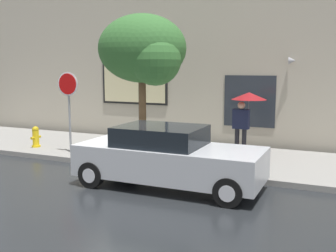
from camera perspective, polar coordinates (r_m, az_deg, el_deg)
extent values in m
plane|color=black|center=(10.72, -6.88, -7.46)|extent=(60.00, 60.00, 0.00)
cube|color=gray|center=(13.29, -0.24, -3.96)|extent=(20.00, 4.00, 0.15)
cube|color=#B2A893|center=(15.30, 3.66, 10.57)|extent=(20.00, 0.40, 7.00)
cube|color=black|center=(16.09, -4.77, 6.51)|extent=(2.85, 0.06, 1.93)
cube|color=beige|center=(16.07, -4.82, 6.51)|extent=(2.69, 0.03, 1.77)
cube|color=#262B33|center=(14.51, 11.37, 3.42)|extent=(1.80, 0.04, 1.80)
cone|color=#99999E|center=(14.09, 17.04, 8.78)|extent=(0.22, 0.24, 0.24)
cube|color=#B7BABF|center=(9.86, 0.18, -4.97)|extent=(4.51, 1.77, 0.76)
cube|color=black|center=(9.83, -1.02, -1.36)|extent=(2.03, 1.56, 0.47)
cylinder|color=black|center=(10.17, 10.95, -6.57)|extent=(0.64, 0.22, 0.64)
cylinder|color=silver|center=(10.17, 10.95, -6.57)|extent=(0.35, 0.24, 0.35)
cylinder|color=black|center=(8.65, 8.46, -9.19)|extent=(0.64, 0.22, 0.64)
cylinder|color=silver|center=(8.65, 8.46, -9.19)|extent=(0.35, 0.24, 0.35)
cylinder|color=black|center=(11.39, -6.04, -4.83)|extent=(0.64, 0.22, 0.64)
cylinder|color=silver|center=(11.39, -6.04, -4.83)|extent=(0.35, 0.24, 0.35)
cylinder|color=black|center=(10.06, -10.72, -6.73)|extent=(0.64, 0.22, 0.64)
cylinder|color=silver|center=(10.06, -10.72, -6.73)|extent=(0.35, 0.24, 0.35)
cylinder|color=yellow|center=(14.73, -18.07, -1.65)|extent=(0.22, 0.22, 0.61)
sphere|color=gold|center=(14.68, -18.13, -0.49)|extent=(0.23, 0.23, 0.23)
cylinder|color=gold|center=(14.61, -18.50, -1.63)|extent=(0.09, 0.12, 0.09)
cylinder|color=gold|center=(14.84, -17.67, -1.44)|extent=(0.09, 0.12, 0.09)
cylinder|color=yellow|center=(14.78, -18.03, -2.69)|extent=(0.30, 0.30, 0.06)
cylinder|color=black|center=(12.81, 9.65, -2.24)|extent=(0.14, 0.14, 0.86)
cylinder|color=black|center=(12.76, 10.63, -2.31)|extent=(0.14, 0.14, 0.86)
cube|color=#191E38|center=(12.67, 10.22, 0.98)|extent=(0.50, 0.22, 0.61)
sphere|color=tan|center=(12.63, 10.27, 2.87)|extent=(0.23, 0.23, 0.23)
cylinder|color=#4C4C51|center=(12.59, 11.25, 2.05)|extent=(0.02, 0.02, 0.90)
cone|color=maroon|center=(12.55, 11.31, 4.17)|extent=(1.07, 1.07, 0.22)
cylinder|color=#4C3823|center=(12.27, -3.60, 1.39)|extent=(0.23, 0.23, 2.55)
ellipsoid|color=#33662D|center=(12.18, -3.69, 10.82)|extent=(2.68, 2.28, 2.01)
sphere|color=#33662D|center=(11.60, -1.78, 9.30)|extent=(1.48, 1.48, 1.48)
cylinder|color=gray|center=(13.37, -13.66, 1.78)|extent=(0.07, 0.07, 2.56)
cylinder|color=white|center=(13.27, -13.90, 5.76)|extent=(0.76, 0.02, 0.76)
cylinder|color=red|center=(13.26, -13.94, 5.76)|extent=(0.66, 0.02, 0.66)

